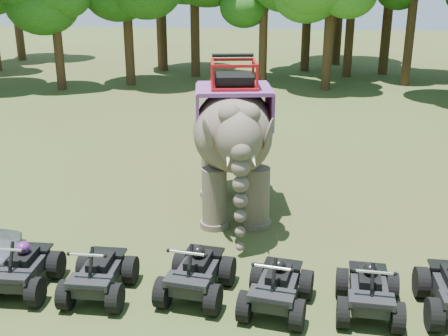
{
  "coord_description": "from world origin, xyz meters",
  "views": [
    {
      "loc": [
        1.43,
        -11.67,
        6.49
      ],
      "look_at": [
        0.0,
        1.2,
        1.9
      ],
      "focal_mm": 45.0,
      "sensor_mm": 36.0,
      "label": 1
    }
  ],
  "objects_px": {
    "atv_0": "(21,262)",
    "atv_2": "(196,267)",
    "atv_1": "(98,268)",
    "atv_3": "(277,280)",
    "elephant": "(234,137)",
    "atv_4": "(370,285)"
  },
  "relations": [
    {
      "from": "atv_0",
      "to": "atv_2",
      "type": "xyz_separation_m",
      "value": [
        3.71,
        0.2,
        0.02
      ]
    },
    {
      "from": "atv_1",
      "to": "atv_3",
      "type": "relative_size",
      "value": 0.99
    },
    {
      "from": "atv_0",
      "to": "atv_2",
      "type": "distance_m",
      "value": 3.72
    },
    {
      "from": "atv_1",
      "to": "atv_2",
      "type": "relative_size",
      "value": 0.96
    },
    {
      "from": "elephant",
      "to": "atv_1",
      "type": "relative_size",
      "value": 2.97
    },
    {
      "from": "atv_3",
      "to": "atv_2",
      "type": "bearing_deg",
      "value": 178.47
    },
    {
      "from": "elephant",
      "to": "atv_1",
      "type": "distance_m",
      "value": 5.51
    },
    {
      "from": "elephant",
      "to": "atv_1",
      "type": "bearing_deg",
      "value": -125.37
    },
    {
      "from": "atv_0",
      "to": "atv_3",
      "type": "xyz_separation_m",
      "value": [
        5.4,
        -0.14,
        0.0
      ]
    },
    {
      "from": "atv_3",
      "to": "atv_1",
      "type": "bearing_deg",
      "value": -171.88
    },
    {
      "from": "elephant",
      "to": "atv_4",
      "type": "distance_m",
      "value": 5.92
    },
    {
      "from": "atv_0",
      "to": "atv_1",
      "type": "height_order",
      "value": "atv_0"
    },
    {
      "from": "elephant",
      "to": "atv_0",
      "type": "relative_size",
      "value": 2.96
    },
    {
      "from": "atv_3",
      "to": "elephant",
      "type": "bearing_deg",
      "value": 115.21
    },
    {
      "from": "atv_1",
      "to": "elephant",
      "type": "bearing_deg",
      "value": 63.84
    },
    {
      "from": "atv_0",
      "to": "atv_3",
      "type": "height_order",
      "value": "atv_3"
    },
    {
      "from": "elephant",
      "to": "atv_4",
      "type": "xyz_separation_m",
      "value": [
        3.16,
        -4.77,
        -1.52
      ]
    },
    {
      "from": "elephant",
      "to": "atv_0",
      "type": "height_order",
      "value": "elephant"
    },
    {
      "from": "elephant",
      "to": "atv_3",
      "type": "distance_m",
      "value": 5.24
    },
    {
      "from": "atv_0",
      "to": "atv_3",
      "type": "relative_size",
      "value": 0.99
    },
    {
      "from": "atv_1",
      "to": "atv_4",
      "type": "height_order",
      "value": "atv_1"
    },
    {
      "from": "atv_1",
      "to": "atv_4",
      "type": "distance_m",
      "value": 5.52
    }
  ]
}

